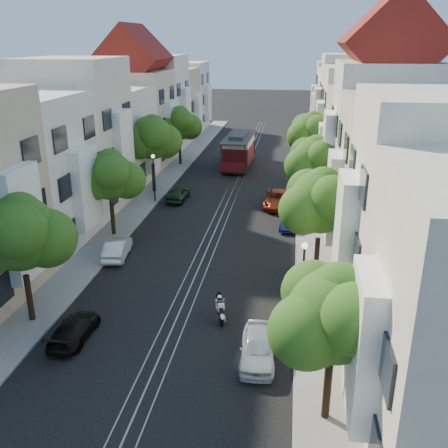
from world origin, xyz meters
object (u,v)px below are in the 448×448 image
at_px(tree_w_b, 110,177).
at_px(tree_w_d, 180,124).
at_px(sportbike_rider, 220,307).
at_px(parked_car_e_far, 278,199).
at_px(cable_car, 239,149).
at_px(parked_car_w_far, 178,194).
at_px(tree_w_a, 21,235).
at_px(parked_car_e_near, 258,347).
at_px(tree_e_d, 312,133).
at_px(parked_car_e_mid, 290,221).
at_px(tree_w_c, 152,138).
at_px(tree_e_c, 315,161).
at_px(parked_car_w_near, 74,329).
at_px(lamp_west, 154,171).
at_px(parked_car_w_mid, 117,248).
at_px(tree_e_b, 321,203).
at_px(lamp_east, 303,270).
at_px(tree_e_a, 335,318).

bearing_deg(tree_w_b, tree_w_d, 90.00).
distance_m(sportbike_rider, parked_car_e_far, 19.03).
relative_size(cable_car, parked_car_w_far, 2.40).
height_order(tree_w_a, parked_car_e_near, tree_w_a).
bearing_deg(tree_e_d, parked_car_e_mid, -97.38).
bearing_deg(tree_w_c, parked_car_e_near, -64.91).
bearing_deg(parked_car_e_near, tree_e_c, 79.72).
xyz_separation_m(sportbike_rider, parked_car_w_near, (-6.64, -2.69, -0.21)).
bearing_deg(cable_car, tree_w_c, -118.91).
xyz_separation_m(tree_e_d, cable_car, (-7.76, 5.07, -2.81)).
relative_size(tree_w_b, lamp_west, 1.51).
bearing_deg(tree_w_d, parked_car_w_far, -78.27).
xyz_separation_m(tree_w_a, parked_car_w_near, (2.74, -1.22, -4.20)).
distance_m(tree_e_c, parked_car_w_mid, 16.60).
height_order(tree_e_b, parked_car_e_far, tree_e_b).
xyz_separation_m(tree_e_c, sportbike_rider, (-5.02, -16.52, -3.85)).
distance_m(parked_car_w_mid, parked_car_w_far, 12.59).
bearing_deg(lamp_east, parked_car_e_near, -117.34).
bearing_deg(tree_e_c, tree_w_b, -157.38).
relative_size(parked_car_e_mid, parked_car_w_mid, 0.92).
relative_size(parked_car_e_near, parked_car_w_mid, 1.03).
bearing_deg(parked_car_e_mid, tree_w_b, -159.53).
bearing_deg(lamp_west, cable_car, 67.56).
relative_size(tree_e_a, tree_e_c, 0.96).
relative_size(tree_w_a, parked_car_e_mid, 1.96).
xyz_separation_m(tree_e_b, tree_w_c, (-14.40, 16.00, 0.34)).
xyz_separation_m(tree_e_a, tree_e_c, (0.00, 23.00, 0.20)).
distance_m(tree_e_c, tree_w_d, 21.53).
height_order(lamp_west, parked_car_e_far, lamp_west).
height_order(tree_e_c, parked_car_w_far, tree_e_c).
distance_m(tree_w_c, lamp_east, 25.01).
bearing_deg(parked_car_w_mid, lamp_west, -93.68).
bearing_deg(tree_e_d, sportbike_rider, -100.35).
xyz_separation_m(tree_e_b, lamp_west, (-13.56, 13.02, -1.89)).
xyz_separation_m(parked_car_w_mid, parked_car_w_far, (1.20, 12.53, 0.03)).
xyz_separation_m(tree_w_d, sportbike_rider, (9.38, -32.52, -3.85)).
bearing_deg(parked_car_e_near, tree_w_a, 169.86).
bearing_deg(lamp_west, parked_car_w_near, -84.89).
relative_size(tree_e_c, tree_e_d, 0.95).
bearing_deg(cable_car, lamp_east, -75.97).
bearing_deg(lamp_west, parked_car_w_far, 22.48).
distance_m(lamp_east, parked_car_w_near, 11.42).
distance_m(parked_car_e_far, parked_car_w_near, 23.32).
bearing_deg(sportbike_rider, tree_e_b, 31.98).
distance_m(parked_car_e_mid, parked_car_e_far, 5.12).
height_order(cable_car, parked_car_e_mid, cable_car).
distance_m(tree_w_a, lamp_west, 20.13).
bearing_deg(parked_car_e_near, tree_e_a, -51.50).
height_order(sportbike_rider, parked_car_e_mid, sportbike_rider).
bearing_deg(parked_car_w_far, parked_car_e_near, 113.86).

